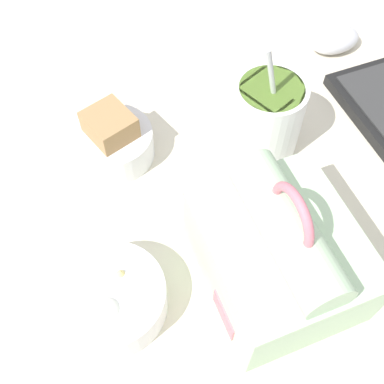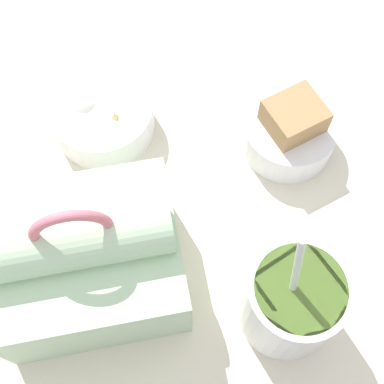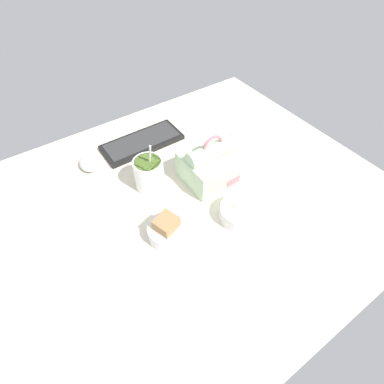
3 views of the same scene
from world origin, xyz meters
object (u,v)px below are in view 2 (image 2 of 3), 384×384
lunch_bag (88,258)px  soup_cup (291,302)px  bento_bowl_snacks (103,117)px  bento_bowl_sandwich (290,131)px

lunch_bag → soup_cup: soup_cup is taller
bento_bowl_snacks → lunch_bag: bearing=80.2°
soup_cup → bento_bowl_sandwich: 21.91cm
bento_bowl_sandwich → bento_bowl_snacks: size_ratio=0.90×
bento_bowl_sandwich → bento_bowl_snacks: (22.20, -6.66, -0.50)cm
lunch_bag → bento_bowl_sandwich: bearing=-153.6°
bento_bowl_sandwich → soup_cup: bearing=74.1°
bento_bowl_sandwich → bento_bowl_snacks: 23.19cm
lunch_bag → soup_cup: size_ratio=1.02×
soup_cup → bento_bowl_sandwich: size_ratio=1.63×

